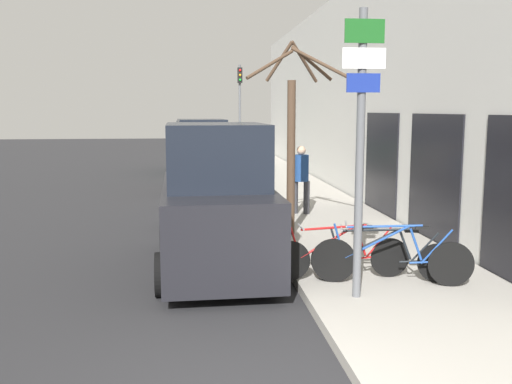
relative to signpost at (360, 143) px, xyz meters
name	(u,v)px	position (x,y,z in m)	size (l,w,h in m)	color
ground_plane	(213,209)	(-1.69, 8.20, -2.31)	(80.00, 80.00, 0.00)	#28282B
sidewalk_curb	(288,191)	(0.91, 11.00, -2.23)	(3.20, 32.00, 0.15)	#ADA89E
building_facade	(342,95)	(2.65, 10.90, 0.92)	(0.23, 32.00, 6.50)	silver
signpost	(360,143)	(0.00, 0.00, 0.00)	(0.59, 0.14, 3.93)	#595B60
bicycle_0	(392,259)	(0.68, 0.50, -1.76)	(2.34, 0.67, 0.93)	black
bicycle_1	(383,258)	(0.62, 0.69, -1.79)	(2.17, 0.62, 0.83)	black
bicycle_2	(341,256)	(0.00, 0.86, -1.79)	(2.20, 0.44, 0.85)	black
parked_car_0	(216,206)	(-1.87, 2.08, -1.17)	(2.08, 4.28, 2.53)	black
parked_car_1	(211,178)	(-1.77, 7.06, -1.30)	(2.15, 4.45, 2.22)	#B2B7BC
parked_car_2	(202,158)	(-1.92, 12.31, -1.21)	(2.14, 4.43, 2.43)	gray
parked_car_3	(197,149)	(-2.00, 18.01, -1.27)	(2.15, 4.43, 2.30)	#144728
pedestrian_near	(301,175)	(0.45, 6.45, -1.17)	(0.43, 0.38, 1.71)	#333338
street_tree	(292,137)	(-0.20, 4.10, -0.12)	(2.05, 1.34, 3.99)	#4C3828
traffic_light	(240,103)	(-0.17, 17.10, 0.73)	(0.20, 0.30, 4.50)	#595B60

